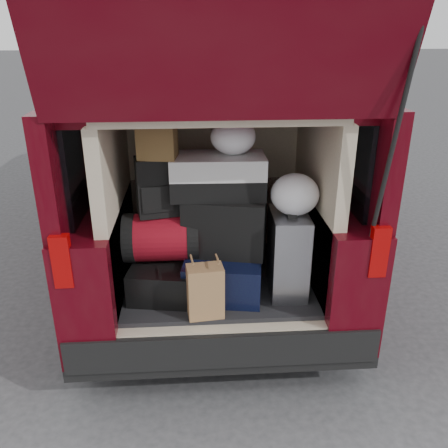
{
  "coord_description": "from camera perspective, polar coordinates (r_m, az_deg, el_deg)",
  "views": [
    {
      "loc": [
        -0.15,
        -2.62,
        2.19
      ],
      "look_at": [
        0.04,
        0.2,
        0.98
      ],
      "focal_mm": 38.0,
      "sensor_mm": 36.0,
      "label": 1
    }
  ],
  "objects": [
    {
      "name": "backpack",
      "position": [
        2.96,
        -7.97,
        4.5
      ],
      "size": [
        0.28,
        0.2,
        0.37
      ],
      "primitive_type": "cube",
      "rotation": [
        0.0,
        0.0,
        0.2
      ],
      "color": "black",
      "rests_on": "red_duffel"
    },
    {
      "name": "plastic_bag_center",
      "position": [
        2.91,
        1.11,
        10.47
      ],
      "size": [
        0.32,
        0.31,
        0.22
      ],
      "primitive_type": "ellipsoid",
      "rotation": [
        0.0,
        0.0,
        0.2
      ],
      "color": "white",
      "rests_on": "twotone_duffel"
    },
    {
      "name": "black_soft_case",
      "position": [
        3.03,
        0.12,
        -0.07
      ],
      "size": [
        0.57,
        0.41,
        0.37
      ],
      "primitive_type": "cube",
      "rotation": [
        0.0,
        0.0,
        -0.2
      ],
      "color": "black",
      "rests_on": "navy_hardshell"
    },
    {
      "name": "ground",
      "position": [
        3.42,
        -0.43,
        -16.7
      ],
      "size": [
        80.0,
        80.0,
        0.0
      ],
      "primitive_type": "plane",
      "color": "#313134",
      "rests_on": "ground"
    },
    {
      "name": "black_hardshell",
      "position": [
        3.17,
        -7.14,
        -6.01
      ],
      "size": [
        0.46,
        0.58,
        0.21
      ],
      "primitive_type": "cube",
      "rotation": [
        0.0,
        0.0,
        -0.16
      ],
      "color": "black",
      "rests_on": "load_floor"
    },
    {
      "name": "grocery_sack_lower",
      "position": [
        2.87,
        -8.02,
        9.86
      ],
      "size": [
        0.24,
        0.21,
        0.2
      ],
      "primitive_type": "cube",
      "rotation": [
        0.0,
        0.0,
        -0.13
      ],
      "color": "brown",
      "rests_on": "backpack"
    },
    {
      "name": "silver_roller",
      "position": [
        3.07,
        7.71,
        -3.54
      ],
      "size": [
        0.24,
        0.37,
        0.54
      ],
      "primitive_type": "cube",
      "rotation": [
        0.0,
        0.0,
        -0.04
      ],
      "color": "silver",
      "rests_on": "load_floor"
    },
    {
      "name": "load_floor",
      "position": [
        3.47,
        -0.73,
        -10.31
      ],
      "size": [
        1.24,
        1.05,
        0.55
      ],
      "primitive_type": "cube",
      "color": "black",
      "rests_on": "ground"
    },
    {
      "name": "navy_hardshell",
      "position": [
        3.16,
        0.06,
        -5.41
      ],
      "size": [
        0.57,
        0.66,
        0.26
      ],
      "primitive_type": "cube",
      "rotation": [
        0.0,
        0.0,
        -0.15
      ],
      "color": "black",
      "rests_on": "load_floor"
    },
    {
      "name": "kraft_bag",
      "position": [
        2.85,
        -2.26,
        -8.1
      ],
      "size": [
        0.23,
        0.16,
        0.33
      ],
      "primitive_type": "cube",
      "rotation": [
        0.0,
        0.0,
        0.12
      ],
      "color": "#AE824E",
      "rests_on": "load_floor"
    },
    {
      "name": "minivan",
      "position": [
        4.65,
        -1.87,
        7.2
      ],
      "size": [
        1.9,
        5.35,
        2.77
      ],
      "color": "black",
      "rests_on": "ground"
    },
    {
      "name": "plastic_bag_right",
      "position": [
        2.92,
        8.52,
        3.54
      ],
      "size": [
        0.34,
        0.33,
        0.26
      ],
      "primitive_type": "ellipsoid",
      "rotation": [
        0.0,
        0.0,
        -0.19
      ],
      "color": "white",
      "rests_on": "silver_roller"
    },
    {
      "name": "red_duffel",
      "position": [
        3.07,
        -7.53,
        -1.57
      ],
      "size": [
        0.48,
        0.31,
        0.31
      ],
      "primitive_type": "cube",
      "rotation": [
        0.0,
        0.0,
        -0.01
      ],
      "color": "maroon",
      "rests_on": "black_hardshell"
    },
    {
      "name": "twotone_duffel",
      "position": [
        2.96,
        -0.76,
        5.82
      ],
      "size": [
        0.59,
        0.32,
        0.26
      ],
      "primitive_type": "cube",
      "rotation": [
        0.0,
        0.0,
        -0.03
      ],
      "color": "white",
      "rests_on": "black_soft_case"
    }
  ]
}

